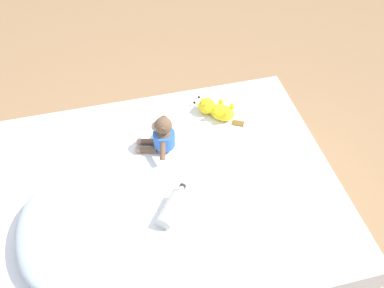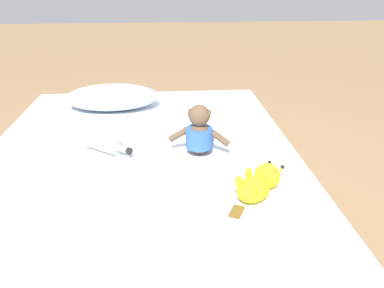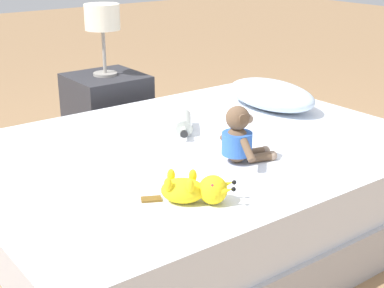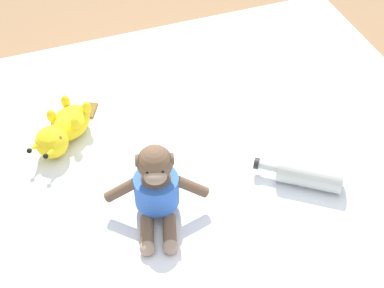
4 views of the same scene
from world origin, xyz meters
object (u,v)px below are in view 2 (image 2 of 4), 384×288
pillow (112,97)px  plush_monkey (200,133)px  glass_bottle (104,144)px  plush_yellow_creature (259,183)px  bed (144,189)px

pillow → plush_monkey: plush_monkey is taller
plush_monkey → glass_bottle: 0.44m
plush_yellow_creature → glass_bottle: size_ratio=1.17×
bed → plush_yellow_creature: 0.66m
pillow → plush_monkey: bearing=-53.5°
bed → pillow: pillow is taller
plush_monkey → bed: bearing=171.4°
bed → glass_bottle: (-0.17, 0.00, 0.25)m
bed → plush_monkey: 0.41m
bed → plush_yellow_creature: plush_yellow_creature is taller
bed → pillow: (-0.20, 0.59, 0.28)m
plush_yellow_creature → glass_bottle: bearing=146.8°
pillow → plush_yellow_creature: (0.66, -1.00, -0.02)m
bed → glass_bottle: 0.30m
plush_monkey → plush_yellow_creature: 0.41m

